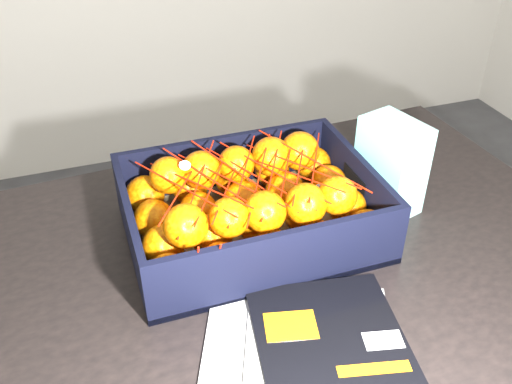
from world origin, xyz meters
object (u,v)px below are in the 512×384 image
object	(u,v)px
table	(267,304)
magazine_stack	(311,362)
retail_carton	(391,166)
produce_crate	(250,217)

from	to	relation	value
table	magazine_stack	distance (m)	0.25
table	retail_carton	world-z (taller)	retail_carton
magazine_stack	retail_carton	xyz separation A→B (m)	(0.29, 0.30, 0.08)
table	retail_carton	size ratio (longest dim) A/B	7.03
table	retail_carton	distance (m)	0.34
magazine_stack	table	bearing A→B (deg)	85.89
magazine_stack	produce_crate	size ratio (longest dim) A/B	0.85
magazine_stack	produce_crate	distance (m)	0.31
magazine_stack	retail_carton	size ratio (longest dim) A/B	2.06
produce_crate	magazine_stack	bearing A→B (deg)	-92.79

